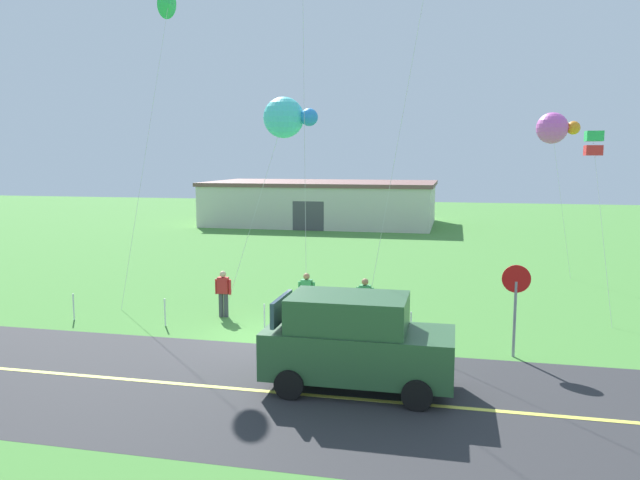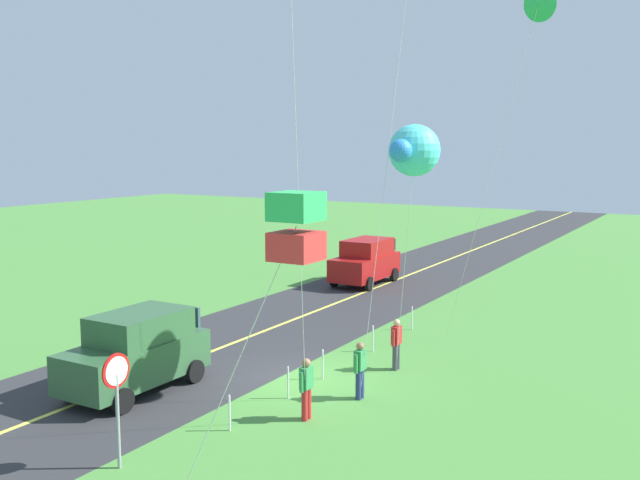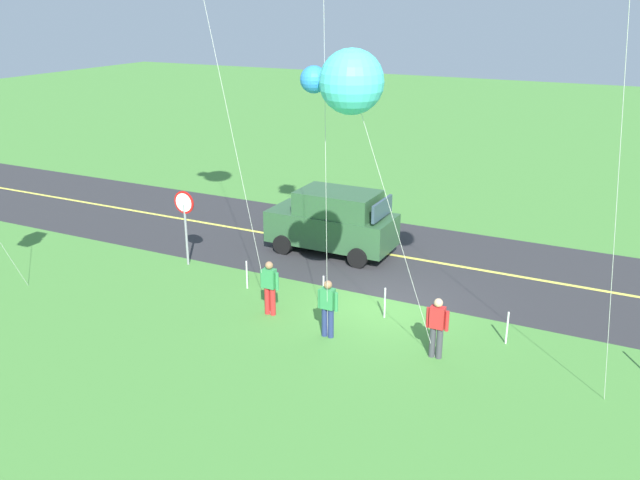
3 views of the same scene
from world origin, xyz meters
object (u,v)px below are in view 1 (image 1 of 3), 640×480
object	(u,v)px
kite_yellow_high	(286,118)
kite_orange_near	(168,5)
person_adult_near	(307,295)
stop_sign	(516,292)
person_child_watcher	(223,292)
warehouse_distant	(322,203)
kite_green_far	(594,144)
kite_pink_drift	(554,128)
person_adult_companion	(365,301)
car_suv_foreground	(355,341)

from	to	relation	value
kite_yellow_high	kite_orange_near	bearing A→B (deg)	159.90
person_adult_near	kite_orange_near	world-z (taller)	kite_orange_near
kite_yellow_high	kite_orange_near	world-z (taller)	kite_orange_near
stop_sign	person_child_watcher	world-z (taller)	stop_sign
person_child_watcher	warehouse_distant	distance (m)	30.28
kite_yellow_high	kite_green_far	distance (m)	10.91
kite_pink_drift	warehouse_distant	world-z (taller)	kite_pink_drift
person_child_watcher	kite_pink_drift	size ratio (longest dim) A/B	0.21
kite_orange_near	person_adult_companion	bearing A→B (deg)	-22.65
person_adult_near	kite_pink_drift	bearing A→B (deg)	51.45
kite_yellow_high	kite_orange_near	size ratio (longest dim) A/B	0.64
kite_orange_near	warehouse_distant	xyz separation A→B (m)	(0.14, 26.96, -9.42)
person_adult_companion	warehouse_distant	world-z (taller)	warehouse_distant
person_child_watcher	kite_orange_near	distance (m)	11.26
car_suv_foreground	person_adult_near	world-z (taller)	car_suv_foreground
stop_sign	person_adult_companion	xyz separation A→B (m)	(-4.42, 2.04, -0.94)
stop_sign	kite_yellow_high	xyz separation A→B (m)	(-7.44, 3.57, 4.99)
kite_yellow_high	kite_pink_drift	size ratio (longest dim) A/B	1.01
kite_green_far	kite_yellow_high	bearing A→B (deg)	-164.59
kite_yellow_high	kite_green_far	xyz separation A→B (m)	(10.49, 2.89, -0.87)
person_adult_companion	warehouse_distant	distance (m)	31.42
kite_pink_drift	kite_green_far	bearing A→B (deg)	-85.42
person_adult_near	warehouse_distant	xyz separation A→B (m)	(-5.97, 29.89, 0.89)
stop_sign	kite_yellow_high	size ratio (longest dim) A/B	0.34
stop_sign	kite_orange_near	world-z (taller)	kite_orange_near
person_adult_near	kite_yellow_high	bearing A→B (deg)	136.34
kite_pink_drift	person_child_watcher	bearing A→B (deg)	-139.14
stop_sign	person_child_watcher	bearing A→B (deg)	166.17
kite_pink_drift	warehouse_distant	size ratio (longest dim) A/B	0.41
kite_yellow_high	warehouse_distant	size ratio (longest dim) A/B	0.41
car_suv_foreground	person_adult_companion	bearing A→B (deg)	95.96
person_adult_near	person_child_watcher	world-z (taller)	same
car_suv_foreground	kite_pink_drift	distance (m)	17.99
car_suv_foreground	person_child_watcher	world-z (taller)	car_suv_foreground
car_suv_foreground	stop_sign	xyz separation A→B (m)	(3.86, 3.26, 0.65)
car_suv_foreground	warehouse_distant	bearing A→B (deg)	103.51
person_adult_near	car_suv_foreground	bearing A→B (deg)	-62.53
person_child_watcher	kite_orange_near	world-z (taller)	kite_orange_near
car_suv_foreground	kite_orange_near	bearing A→B (deg)	135.02
person_adult_companion	kite_green_far	size ratio (longest dim) A/B	0.25
person_child_watcher	kite_green_far	bearing A→B (deg)	6.59
person_adult_near	kite_yellow_high	distance (m)	6.10
car_suv_foreground	stop_sign	distance (m)	5.09
car_suv_foreground	person_adult_companion	xyz separation A→B (m)	(-0.55, 5.30, -0.29)
car_suv_foreground	warehouse_distant	size ratio (longest dim) A/B	0.24
person_adult_companion	kite_pink_drift	size ratio (longest dim) A/B	0.21
stop_sign	kite_green_far	bearing A→B (deg)	64.76
kite_green_far	kite_orange_near	world-z (taller)	kite_orange_near
kite_pink_drift	kite_orange_near	size ratio (longest dim) A/B	0.63
person_adult_near	kite_yellow_high	size ratio (longest dim) A/B	0.21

